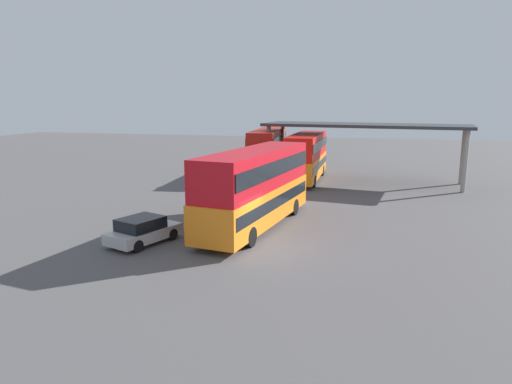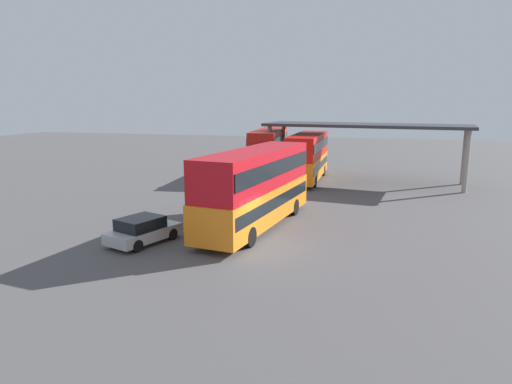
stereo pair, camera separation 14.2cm
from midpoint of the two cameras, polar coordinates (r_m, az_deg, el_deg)
ground_plane at (r=21.90m, az=-0.67°, el=-7.08°), size 140.00×140.00×0.00m
double_decker_main at (r=24.95m, az=-0.15°, el=0.89°), size 4.15×11.34×4.37m
parked_hatchback at (r=23.05m, az=-14.37°, el=-4.75°), size 2.92×4.10×1.35m
double_decker_near_canopy at (r=43.56m, az=1.43°, el=5.37°), size 3.31×11.16×4.36m
double_decker_mid_row at (r=40.32m, az=6.34°, el=4.68°), size 2.56×10.16×4.16m
depot_canopy at (r=40.31m, az=13.49°, el=7.89°), size 17.92×7.37×5.09m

